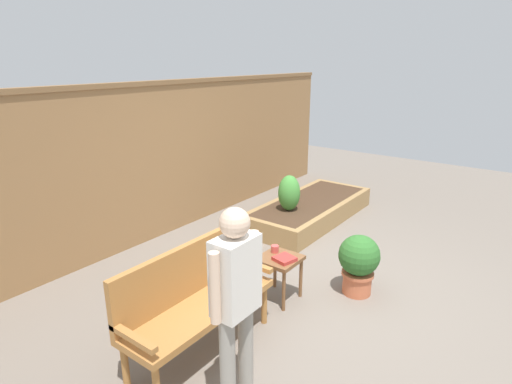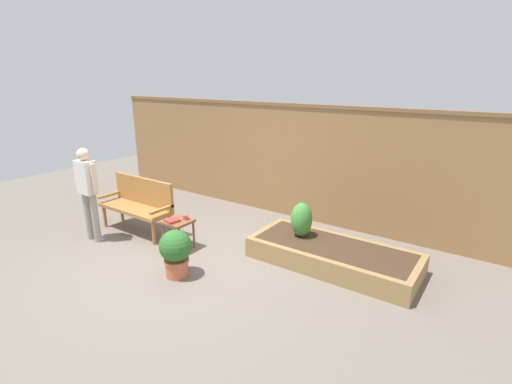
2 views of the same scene
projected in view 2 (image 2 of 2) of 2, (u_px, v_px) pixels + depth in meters
ground_plane at (183, 261)px, 5.58m from camera, size 14.00×14.00×0.00m
fence_back at (276, 159)px, 7.29m from camera, size 8.40×0.14×2.16m
garden_bench at (139, 201)px, 6.54m from camera, size 1.44×0.48×0.94m
side_table at (178, 225)px, 5.86m from camera, size 0.40×0.40×0.48m
cup_on_table at (186, 217)px, 5.87m from camera, size 0.11×0.08×0.08m
book_on_table at (172, 220)px, 5.78m from camera, size 0.23×0.23×0.04m
potted_boxwood at (176, 251)px, 5.06m from camera, size 0.44×0.44×0.67m
raised_planter_bed at (333, 255)px, 5.42m from camera, size 2.40×1.00×0.30m
shrub_near_bench at (301, 220)px, 5.64m from camera, size 0.32×0.32×0.53m
person_by_bench at (88, 187)px, 6.01m from camera, size 0.47×0.20×1.56m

